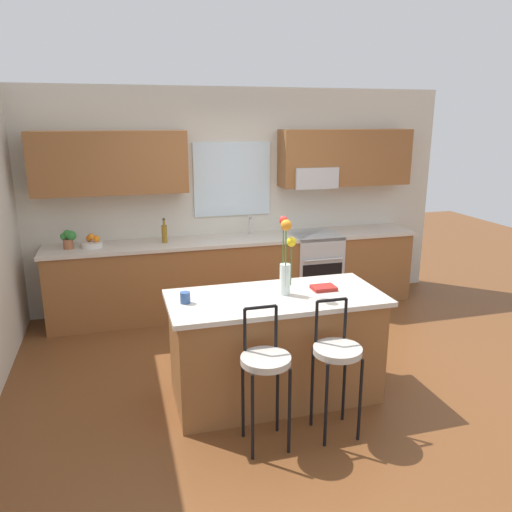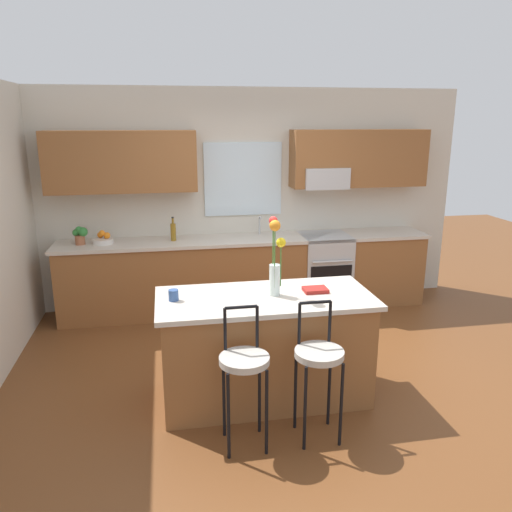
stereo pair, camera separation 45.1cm
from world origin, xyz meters
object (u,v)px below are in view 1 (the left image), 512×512
object	(u,v)px
oven_range	(313,268)
cookbook	(324,288)
potted_plant_small	(69,238)
bar_stool_near	(265,366)
bar_stool_middle	(337,356)
kitchen_island	(275,346)
fruit_bowl_oranges	(92,243)
mug_ceramic	(185,298)
flower_vase	(286,258)
bottle_olive_oil	(164,233)

from	to	relation	value
oven_range	cookbook	distance (m)	2.23
oven_range	potted_plant_small	world-z (taller)	potted_plant_small
bar_stool_near	oven_range	bearing A→B (deg)	61.60
oven_range	bar_stool_middle	distance (m)	2.86
bar_stool_middle	potted_plant_small	bearing A→B (deg)	126.67
oven_range	bar_stool_middle	world-z (taller)	bar_stool_middle
potted_plant_small	bar_stool_near	bearing A→B (deg)	-61.51
kitchen_island	fruit_bowl_oranges	bearing A→B (deg)	125.58
cookbook	potted_plant_small	distance (m)	3.02
bar_stool_middle	fruit_bowl_oranges	bearing A→B (deg)	123.16
oven_range	bar_stool_middle	xyz separation A→B (m)	(-0.91, -2.70, 0.18)
kitchen_island	mug_ceramic	world-z (taller)	mug_ceramic
kitchen_island	bar_stool_near	distance (m)	0.70
bar_stool_middle	bar_stool_near	bearing A→B (deg)	180.00
mug_ceramic	fruit_bowl_oranges	size ratio (longest dim) A/B	0.38
fruit_bowl_oranges	potted_plant_small	size ratio (longest dim) A/B	1.12
flower_vase	potted_plant_small	xyz separation A→B (m)	(-1.84, 2.09, -0.19)
bar_stool_near	fruit_bowl_oranges	bearing A→B (deg)	114.32
potted_plant_small	oven_range	bearing A→B (deg)	-0.44
kitchen_island	bottle_olive_oil	world-z (taller)	bottle_olive_oil
oven_range	kitchen_island	bearing A→B (deg)	-119.69
oven_range	kitchen_island	distance (m)	2.40
potted_plant_small	bar_stool_middle	bearing A→B (deg)	-53.33
bottle_olive_oil	flower_vase	bearing A→B (deg)	-69.61
cookbook	flower_vase	bearing A→B (deg)	-175.79
bar_stool_near	fruit_bowl_oranges	world-z (taller)	fruit_bowl_oranges
flower_vase	cookbook	xyz separation A→B (m)	(0.35, 0.03, -0.30)
cookbook	bottle_olive_oil	size ratio (longest dim) A/B	0.69
kitchen_island	cookbook	distance (m)	0.65
oven_range	flower_vase	bearing A→B (deg)	-117.98
bar_stool_near	potted_plant_small	world-z (taller)	potted_plant_small
cookbook	bar_stool_near	bearing A→B (deg)	-137.41
fruit_bowl_oranges	bar_stool_near	bearing A→B (deg)	-65.68
bar_stool_near	bar_stool_middle	world-z (taller)	same
kitchen_island	cookbook	size ratio (longest dim) A/B	8.90
flower_vase	mug_ceramic	size ratio (longest dim) A/B	7.27
oven_range	mug_ceramic	size ratio (longest dim) A/B	10.22
bottle_olive_oil	mug_ceramic	bearing A→B (deg)	-91.30
kitchen_island	mug_ceramic	distance (m)	0.90
mug_ceramic	cookbook	world-z (taller)	mug_ceramic
oven_range	mug_ceramic	xyz separation A→B (m)	(-1.93, -2.05, 0.51)
oven_range	flower_vase	distance (m)	2.47
mug_ceramic	cookbook	distance (m)	1.18
mug_ceramic	cookbook	size ratio (longest dim) A/B	0.45
bar_stool_near	cookbook	world-z (taller)	bar_stool_near
kitchen_island	mug_ceramic	xyz separation A→B (m)	(-0.74, 0.03, 0.50)
cookbook	mug_ceramic	bearing A→B (deg)	-179.85
bar_stool_middle	fruit_bowl_oranges	world-z (taller)	fruit_bowl_oranges
mug_ceramic	bottle_olive_oil	bearing A→B (deg)	88.70
bar_stool_near	potted_plant_small	bearing A→B (deg)	118.49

